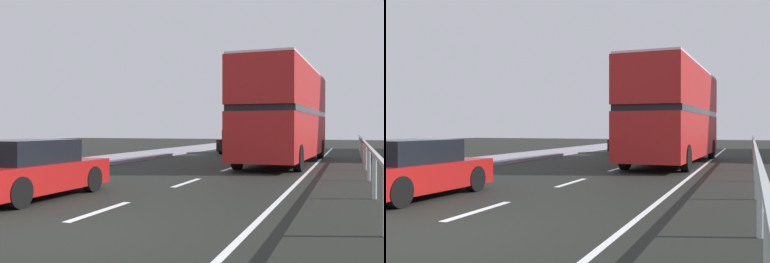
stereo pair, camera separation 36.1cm
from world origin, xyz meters
The scene contains 6 objects.
ground_plane centered at (0.00, 0.00, -0.05)m, with size 75.82×120.00×0.10m, color black.
lane_paint_markings centered at (1.91, 8.15, 0.00)m, with size 3.18×46.00×0.01m.
bridge_side_railing centered at (5.03, 9.00, 0.87)m, with size 0.10×42.00×1.06m.
double_decker_bus_red centered at (1.69, 15.15, 2.30)m, with size 2.92×10.94×4.30m.
hatchback_car_near centered at (-2.46, 2.79, 0.64)m, with size 1.97×4.06×1.33m.
sedan_car_ahead centered at (-2.31, 23.17, 0.70)m, with size 1.92×4.51×1.46m.
Camera 2 is at (4.90, -5.83, 1.59)m, focal length 43.31 mm.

